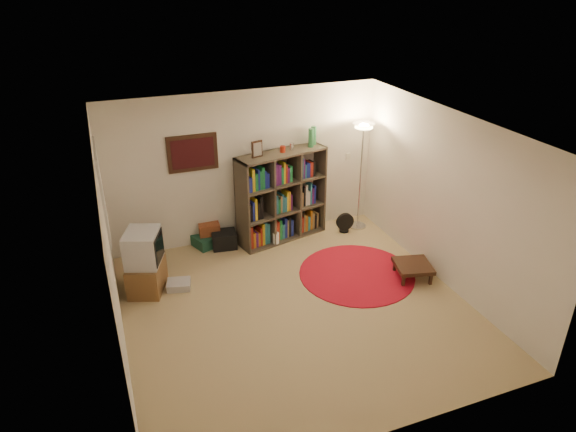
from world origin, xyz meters
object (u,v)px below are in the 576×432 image
at_px(bookshelf, 280,198).
at_px(suitcase, 211,239).
at_px(side_table, 413,266).
at_px(floor_lamp, 363,142).
at_px(tv_stand, 145,262).
at_px(floor_fan, 345,223).

relative_size(bookshelf, suitcase, 2.78).
relative_size(suitcase, side_table, 1.06).
bearing_deg(bookshelf, side_table, -66.83).
xyz_separation_m(bookshelf, floor_lamp, (1.42, -0.11, 0.83)).
height_order(bookshelf, side_table, bookshelf).
distance_m(bookshelf, tv_stand, 2.46).
bearing_deg(bookshelf, tv_stand, -174.50).
bearing_deg(floor_fan, floor_lamp, 21.36).
bearing_deg(tv_stand, floor_lamp, 30.65).
distance_m(floor_lamp, tv_stand, 3.95).
bearing_deg(floor_lamp, side_table, -90.68).
distance_m(bookshelf, suitcase, 1.35).
relative_size(floor_fan, side_table, 0.57).
bearing_deg(bookshelf, floor_lamp, -17.83).
distance_m(tv_stand, side_table, 3.88).
bearing_deg(floor_fan, tv_stand, -167.01).
xyz_separation_m(floor_lamp, suitcase, (-2.58, 0.32, -1.48)).
height_order(floor_fan, suitcase, floor_fan).
bearing_deg(tv_stand, bookshelf, 39.19).
bearing_deg(bookshelf, suitcase, 156.63).
distance_m(floor_fan, tv_stand, 3.49).
xyz_separation_m(tv_stand, suitcase, (1.15, 1.00, -0.36)).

